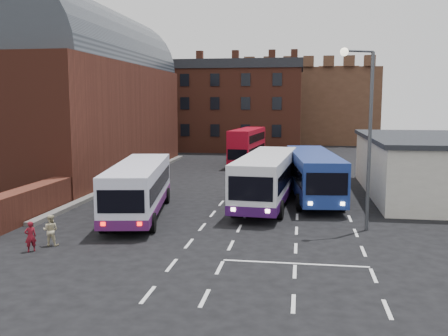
# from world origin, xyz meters

# --- Properties ---
(ground) EXTENTS (180.00, 180.00, 0.00)m
(ground) POSITION_xyz_m (0.00, 0.00, 0.00)
(ground) COLOR black
(railway_station) EXTENTS (12.00, 28.00, 16.00)m
(railway_station) POSITION_xyz_m (-15.50, 21.00, 7.64)
(railway_station) COLOR #602B1E
(railway_station) RESTS_ON ground
(forecourt_wall) EXTENTS (1.20, 10.00, 1.80)m
(forecourt_wall) POSITION_xyz_m (-10.20, 2.00, 0.90)
(forecourt_wall) COLOR #602B1E
(forecourt_wall) RESTS_ON ground
(cream_building) EXTENTS (10.40, 16.40, 4.25)m
(cream_building) POSITION_xyz_m (15.00, 14.00, 2.16)
(cream_building) COLOR beige
(cream_building) RESTS_ON ground
(brick_terrace) EXTENTS (22.00, 10.00, 11.00)m
(brick_terrace) POSITION_xyz_m (-6.00, 46.00, 5.50)
(brick_terrace) COLOR brown
(brick_terrace) RESTS_ON ground
(castle_keep) EXTENTS (22.00, 22.00, 12.00)m
(castle_keep) POSITION_xyz_m (6.00, 66.00, 6.00)
(castle_keep) COLOR brown
(castle_keep) RESTS_ON ground
(bus_white_outbound) EXTENTS (4.43, 11.53, 3.07)m
(bus_white_outbound) POSITION_xyz_m (-4.22, 4.62, 1.81)
(bus_white_outbound) COLOR white
(bus_white_outbound) RESTS_ON ground
(bus_white_inbound) EXTENTS (3.69, 12.18, 3.28)m
(bus_white_inbound) POSITION_xyz_m (2.98, 8.78, 1.94)
(bus_white_inbound) COLOR white
(bus_white_inbound) RESTS_ON ground
(bus_blue) EXTENTS (3.95, 11.99, 3.21)m
(bus_blue) POSITION_xyz_m (6.00, 11.12, 1.89)
(bus_blue) COLOR navy
(bus_blue) RESTS_ON ground
(bus_red_double) EXTENTS (3.14, 9.76, 3.83)m
(bus_red_double) POSITION_xyz_m (-0.51, 29.49, 2.04)
(bus_red_double) COLOR #AC091D
(bus_red_double) RESTS_ON ground
(street_lamp) EXTENTS (1.75, 0.96, 9.28)m
(street_lamp) POSITION_xyz_m (8.31, 2.92, 5.60)
(street_lamp) COLOR #47494D
(street_lamp) RESTS_ON ground
(pedestrian_red) EXTENTS (0.59, 0.59, 1.38)m
(pedestrian_red) POSITION_xyz_m (-6.70, -3.11, 0.69)
(pedestrian_red) COLOR maroon
(pedestrian_red) RESTS_ON ground
(pedestrian_beige) EXTENTS (0.77, 0.63, 1.46)m
(pedestrian_beige) POSITION_xyz_m (-6.28, -2.09, 0.73)
(pedestrian_beige) COLOR beige
(pedestrian_beige) RESTS_ON ground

